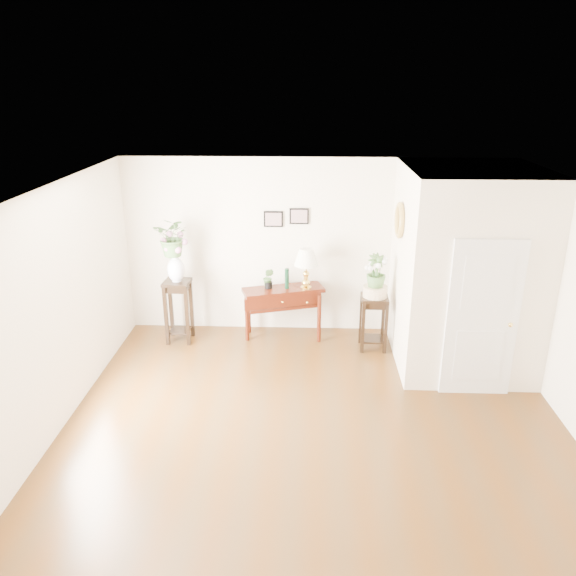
{
  "coord_description": "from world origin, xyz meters",
  "views": [
    {
      "loc": [
        -0.1,
        -5.79,
        3.9
      ],
      "look_at": [
        -0.37,
        1.3,
        1.25
      ],
      "focal_mm": 35.0,
      "sensor_mm": 36.0,
      "label": 1
    }
  ],
  "objects_px": {
    "table_lamp": "(306,267)",
    "plant_stand_b": "(373,322)",
    "plant_stand_a": "(179,311)",
    "console_table": "(283,313)"
  },
  "relations": [
    {
      "from": "plant_stand_b",
      "to": "plant_stand_a",
      "type": "bearing_deg",
      "value": 176.98
    },
    {
      "from": "table_lamp",
      "to": "plant_stand_a",
      "type": "relative_size",
      "value": 0.65
    },
    {
      "from": "table_lamp",
      "to": "plant_stand_a",
      "type": "distance_m",
      "value": 2.1
    },
    {
      "from": "table_lamp",
      "to": "plant_stand_b",
      "type": "xyz_separation_m",
      "value": [
        1.03,
        -0.34,
        -0.76
      ]
    },
    {
      "from": "plant_stand_b",
      "to": "console_table",
      "type": "bearing_deg",
      "value": 166.33
    },
    {
      "from": "console_table",
      "to": "plant_stand_a",
      "type": "distance_m",
      "value": 1.64
    },
    {
      "from": "console_table",
      "to": "plant_stand_b",
      "type": "height_order",
      "value": "plant_stand_b"
    },
    {
      "from": "table_lamp",
      "to": "plant_stand_b",
      "type": "relative_size",
      "value": 0.77
    },
    {
      "from": "console_table",
      "to": "plant_stand_a",
      "type": "relative_size",
      "value": 1.26
    },
    {
      "from": "plant_stand_a",
      "to": "plant_stand_b",
      "type": "bearing_deg",
      "value": -3.02
    }
  ]
}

